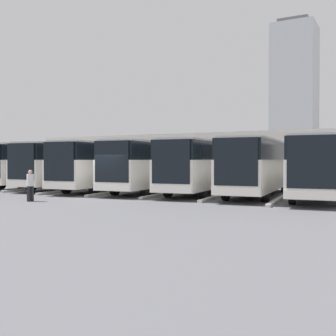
{
  "coord_description": "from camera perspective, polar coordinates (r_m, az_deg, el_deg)",
  "views": [
    {
      "loc": [
        -14.51,
        19.3,
        2.2
      ],
      "look_at": [
        -1.04,
        -5.84,
        1.67
      ],
      "focal_mm": 45.0,
      "sensor_mm": 36.0,
      "label": 1
    }
  ],
  "objects": [
    {
      "name": "curb_divider_0",
      "position": [
        23.88,
        14.89,
        -4.06
      ],
      "size": [
        0.98,
        7.77,
        0.15
      ],
      "primitive_type": "cube",
      "rotation": [
        0.0,
        0.0,
        0.09
      ],
      "color": "#B2B2AD",
      "rests_on": "ground_plane"
    },
    {
      "name": "station_building",
      "position": [
        43.08,
        8.51,
        1.32
      ],
      "size": [
        40.63,
        12.87,
        4.73
      ],
      "color": "beige",
      "rests_on": "ground_plane"
    },
    {
      "name": "curb_divider_5",
      "position": [
        33.31,
        -16.9,
        -2.63
      ],
      "size": [
        0.98,
        7.77,
        0.15
      ],
      "primitive_type": "cube",
      "rotation": [
        0.0,
        0.0,
        0.09
      ],
      "color": "#B2B2AD",
      "rests_on": "ground_plane"
    },
    {
      "name": "curb_divider_3",
      "position": [
        28.59,
        -6.71,
        -3.2
      ],
      "size": [
        0.98,
        7.77,
        0.15
      ],
      "primitive_type": "cube",
      "rotation": [
        0.0,
        0.0,
        0.09
      ],
      "color": "#B2B2AD",
      "rests_on": "ground_plane"
    },
    {
      "name": "curb_divider_2",
      "position": [
        26.92,
        -0.05,
        -3.45
      ],
      "size": [
        0.98,
        7.77,
        0.15
      ],
      "primitive_type": "cube",
      "rotation": [
        0.0,
        0.0,
        0.09
      ],
      "color": "#B2B2AD",
      "rests_on": "ground_plane"
    },
    {
      "name": "bus_2",
      "position": [
        27.62,
        4.97,
        0.45
      ],
      "size": [
        3.55,
        11.9,
        3.42
      ],
      "rotation": [
        0.0,
        0.0,
        0.09
      ],
      "color": "silver",
      "rests_on": "ground_plane"
    },
    {
      "name": "bus_4",
      "position": [
        30.71,
        -7.98,
        0.5
      ],
      "size": [
        3.55,
        11.9,
        3.42
      ],
      "rotation": [
        0.0,
        0.0,
        0.09
      ],
      "color": "silver",
      "rests_on": "ground_plane"
    },
    {
      "name": "office_tower",
      "position": [
        223.4,
        16.76,
        9.56
      ],
      "size": [
        20.79,
        20.79,
        71.97
      ],
      "color": "#ADB2B7",
      "rests_on": "ground_plane"
    },
    {
      "name": "pedestrian",
      "position": [
        23.58,
        -18.15,
        -2.13
      ],
      "size": [
        0.44,
        0.44,
        1.68
      ],
      "rotation": [
        0.0,
        0.0,
        4.5
      ],
      "color": "black",
      "rests_on": "ground_plane"
    },
    {
      "name": "bus_0",
      "position": [
        25.15,
        19.84,
        0.33
      ],
      "size": [
        3.55,
        11.9,
        3.42
      ],
      "rotation": [
        0.0,
        0.0,
        0.09
      ],
      "color": "silver",
      "rests_on": "ground_plane"
    },
    {
      "name": "bus_6",
      "position": [
        36.06,
        -16.5,
        0.55
      ],
      "size": [
        3.55,
        11.9,
        3.42
      ],
      "rotation": [
        0.0,
        0.0,
        0.09
      ],
      "color": "silver",
      "rests_on": "ground_plane"
    },
    {
      "name": "curb_divider_1",
      "position": [
        25.31,
        7.08,
        -3.75
      ],
      "size": [
        0.98,
        7.77,
        0.15
      ],
      "primitive_type": "cube",
      "rotation": [
        0.0,
        0.0,
        0.09
      ],
      "color": "#B2B2AD",
      "rests_on": "ground_plane"
    },
    {
      "name": "ground_plane",
      "position": [
        24.24,
        -8.73,
        -4.14
      ],
      "size": [
        600.0,
        600.0,
        0.0
      ],
      "primitive_type": "plane",
      "color": "#5B5B60"
    },
    {
      "name": "curb_divider_4",
      "position": [
        30.55,
        -12.65,
        -2.94
      ],
      "size": [
        0.98,
        7.77,
        0.15
      ],
      "primitive_type": "cube",
      "rotation": [
        0.0,
        0.0,
        0.09
      ],
      "color": "#B2B2AD",
      "rests_on": "ground_plane"
    },
    {
      "name": "bus_3",
      "position": [
        29.01,
        -1.82,
        0.48
      ],
      "size": [
        3.55,
        11.9,
        3.42
      ],
      "rotation": [
        0.0,
        0.0,
        0.09
      ],
      "color": "silver",
      "rests_on": "ground_plane"
    },
    {
      "name": "bus_5",
      "position": [
        33.28,
        -12.6,
        0.53
      ],
      "size": [
        3.55,
        11.9,
        3.42
      ],
      "rotation": [
        0.0,
        0.0,
        0.09
      ],
      "color": "silver",
      "rests_on": "ground_plane"
    },
    {
      "name": "bus_1",
      "position": [
        26.29,
        12.13,
        0.4
      ],
      "size": [
        3.55,
        11.9,
        3.42
      ],
      "rotation": [
        0.0,
        0.0,
        0.09
      ],
      "color": "silver",
      "rests_on": "ground_plane"
    }
  ]
}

